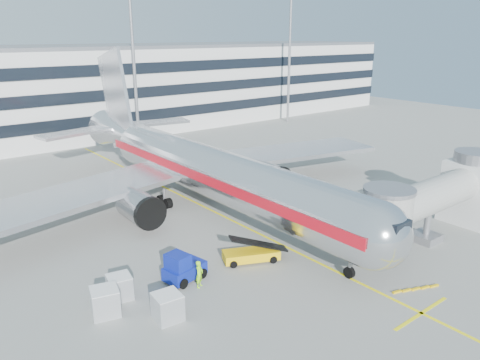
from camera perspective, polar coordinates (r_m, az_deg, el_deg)
ground at (r=41.68m, az=4.48°, el=-7.58°), size 180.00×180.00×0.00m
lead_in_line at (r=48.84m, az=-3.53°, el=-3.70°), size 0.25×70.00×0.01m
stop_bar at (r=34.13m, az=21.25°, el=-14.89°), size 6.00×0.25×0.01m
main_jet at (r=48.85m, az=-4.79°, el=1.51°), size 50.95×48.70×16.06m
jet_bridge at (r=44.97m, az=23.25°, el=-1.79°), size 17.80×4.50×7.00m
terminal at (r=89.78m, az=-21.83°, el=9.96°), size 150.00×24.25×15.60m
light_mast_centre at (r=77.35m, az=-12.90°, el=15.01°), size 2.40×1.20×25.45m
light_mast_east at (r=97.21m, az=6.08°, el=15.75°), size 2.40×1.20×25.45m
belt_loader at (r=38.07m, az=1.36°, el=-9.00°), size 4.78×3.36×2.27m
baggage_tug at (r=35.40m, az=-7.01°, el=-10.63°), size 3.37×2.48×2.31m
cargo_container_left at (r=31.30m, az=-8.82°, el=-15.01°), size 1.82×1.82×1.78m
cargo_container_right at (r=34.17m, az=-14.46°, el=-12.51°), size 1.83×1.83×1.67m
cargo_container_front at (r=32.61m, az=-16.12°, el=-14.05°), size 2.11×2.11×1.84m
ramp_worker at (r=34.47m, az=-4.98°, el=-11.35°), size 0.89×0.81×2.05m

